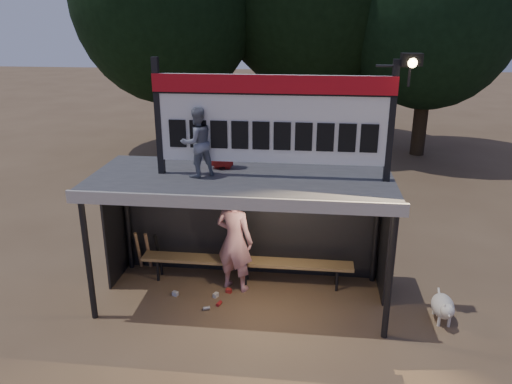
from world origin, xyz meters
TOP-DOWN VIEW (x-y plane):
  - ground at (0.00, 0.00)m, footprint 80.00×80.00m
  - player at (-0.18, 0.33)m, footprint 0.83×0.68m
  - child_a at (-0.70, -0.10)m, footprint 0.70×0.68m
  - child_b at (-0.39, 0.42)m, footprint 0.53×0.35m
  - dugout_shelter at (0.00, 0.24)m, footprint 5.10×2.08m
  - scoreboard_assembly at (0.56, -0.01)m, footprint 4.10×0.27m
  - bench at (0.00, 0.55)m, footprint 4.00×0.35m
  - tree_right at (5.00, 10.50)m, footprint 6.08×6.08m
  - dog at (3.41, -0.36)m, footprint 0.36×0.81m
  - bats at (-2.00, 0.82)m, footprint 0.47×0.33m
  - litter at (-0.59, -0.14)m, footprint 1.07×0.71m

SIDE VIEW (x-z plane):
  - ground at x=0.00m, z-range 0.00..0.00m
  - litter at x=-0.59m, z-range 0.00..0.08m
  - dog at x=3.41m, z-range 0.03..0.53m
  - bats at x=-2.00m, z-range 0.01..0.85m
  - bench at x=0.00m, z-range 0.19..0.67m
  - player at x=-0.18m, z-range 0.00..1.95m
  - dugout_shelter at x=0.00m, z-range 0.69..3.01m
  - child_b at x=-0.39m, z-range 2.32..3.38m
  - child_a at x=-0.70m, z-range 2.32..3.46m
  - scoreboard_assembly at x=0.56m, z-range 2.33..4.32m
  - tree_right at x=5.00m, z-range 0.83..9.55m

